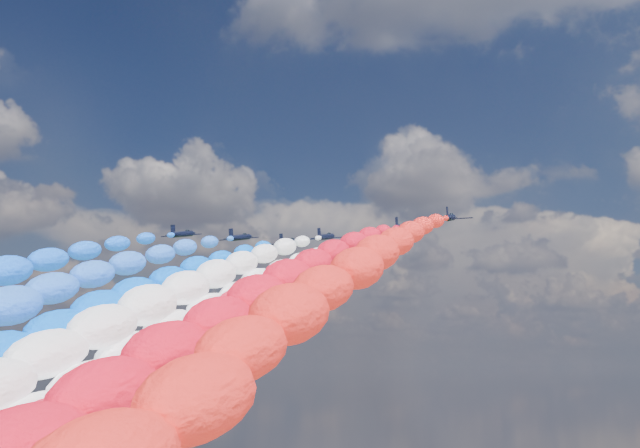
% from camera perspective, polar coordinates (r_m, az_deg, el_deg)
% --- Properties ---
extents(jet_0, '(8.02, 10.96, 4.41)m').
position_cam_1_polar(jet_0, '(160.03, -9.97, -0.73)').
color(jet_0, black).
extents(jet_1, '(8.53, 11.33, 4.41)m').
position_cam_1_polar(jet_1, '(162.63, -5.83, -0.98)').
color(jet_1, black).
extents(trail_1, '(7.30, 121.02, 45.09)m').
position_cam_1_polar(trail_1, '(109.06, -20.36, -6.27)').
color(trail_1, blue).
extents(jet_2, '(8.24, 11.12, 4.41)m').
position_cam_1_polar(jet_2, '(167.94, -2.31, -1.32)').
color(jet_2, black).
extents(trail_2, '(7.30, 121.02, 45.09)m').
position_cam_1_polar(trail_2, '(111.96, -14.55, -6.67)').
color(trail_2, blue).
extents(jet_3, '(8.13, 11.04, 4.41)m').
position_cam_1_polar(jet_3, '(161.08, 0.42, -0.95)').
color(jet_3, black).
extents(trail_3, '(7.30, 121.02, 45.09)m').
position_cam_1_polar(trail_3, '(103.57, -11.21, -6.53)').
color(trail_3, white).
extents(jet_4, '(8.28, 11.15, 4.41)m').
position_cam_1_polar(jet_4, '(172.12, 2.40, -1.55)').
color(jet_4, black).
extents(trail_4, '(7.30, 121.02, 45.09)m').
position_cam_1_polar(trail_4, '(113.49, -7.13, -6.97)').
color(trail_4, white).
extents(jet_5, '(8.05, 10.98, 4.41)m').
position_cam_1_polar(jet_5, '(162.65, 4.61, -1.00)').
color(jet_5, black).
extents(trail_5, '(7.30, 121.02, 45.09)m').
position_cam_1_polar(trail_5, '(103.00, -4.55, -6.67)').
color(trail_5, red).
extents(jet_6, '(7.99, 10.94, 4.41)m').
position_cam_1_polar(jet_6, '(150.51, 5.97, -0.22)').
color(jet_6, black).
extents(trail_6, '(7.30, 121.02, 45.09)m').
position_cam_1_polar(trail_6, '(90.26, -3.53, -6.17)').
color(trail_6, red).
extents(jet_7, '(8.57, 11.36, 4.41)m').
position_cam_1_polar(jet_7, '(142.19, 9.45, 0.46)').
color(jet_7, black).
extents(trail_7, '(7.30, 121.02, 45.09)m').
position_cam_1_polar(trail_7, '(80.55, 1.55, -5.68)').
color(trail_7, red).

